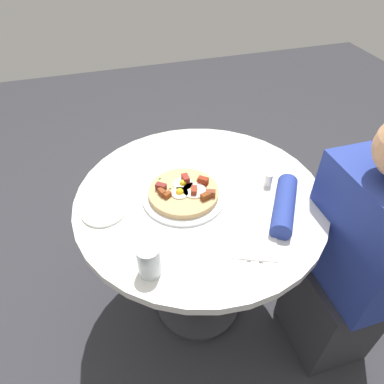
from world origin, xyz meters
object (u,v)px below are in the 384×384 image
at_px(pizza_plate, 184,196).
at_px(salt_shaker, 268,180).
at_px(breakfast_pizza, 184,192).
at_px(knife, 249,237).
at_px(dining_table, 200,227).
at_px(bread_plate, 104,211).
at_px(person_seated, 349,268).
at_px(fork, 260,238).
at_px(water_glass, 149,260).

height_order(pizza_plate, salt_shaker, salt_shaker).
xyz_separation_m(pizza_plate, breakfast_pizza, (0.00, 0.00, 0.02)).
bearing_deg(knife, breakfast_pizza, 53.27).
height_order(dining_table, breakfast_pizza, breakfast_pizza).
bearing_deg(bread_plate, knife, 59.67).
height_order(person_seated, salt_shaker, person_seated).
bearing_deg(person_seated, salt_shaker, -142.41).
xyz_separation_m(dining_table, pizza_plate, (-0.01, -0.06, 0.18)).
bearing_deg(breakfast_pizza, dining_table, 84.05).
xyz_separation_m(pizza_plate, fork, (0.26, 0.18, 0.00)).
height_order(fork, salt_shaker, salt_shaker).
bearing_deg(breakfast_pizza, salt_shaker, 84.96).
distance_m(bread_plate, fork, 0.53).
bearing_deg(person_seated, pizza_plate, -120.57).
bearing_deg(dining_table, fork, 25.08).
bearing_deg(pizza_plate, salt_shaker, 84.86).
bearing_deg(pizza_plate, water_glass, -32.65).
bearing_deg(water_glass, fork, 93.11).
height_order(pizza_plate, water_glass, water_glass).
distance_m(fork, salt_shaker, 0.27).
distance_m(person_seated, water_glass, 0.76).
bearing_deg(fork, person_seated, -76.44).
distance_m(knife, salt_shaker, 0.28).
bearing_deg(pizza_plate, dining_table, 83.55).
distance_m(water_glass, salt_shaker, 0.55).
xyz_separation_m(pizza_plate, knife, (0.24, 0.14, 0.00)).
height_order(dining_table, fork, fork).
bearing_deg(fork, breakfast_pizza, 57.23).
bearing_deg(person_seated, breakfast_pizza, -120.60).
height_order(fork, water_glass, water_glass).
bearing_deg(salt_shaker, knife, -38.27).
xyz_separation_m(breakfast_pizza, knife, (0.24, 0.14, -0.02)).
relative_size(breakfast_pizza, knife, 1.38).
bearing_deg(breakfast_pizza, bread_plate, -91.20).
xyz_separation_m(dining_table, bread_plate, (-0.01, -0.34, 0.18)).
xyz_separation_m(breakfast_pizza, salt_shaker, (0.03, 0.31, 0.00)).
distance_m(knife, water_glass, 0.33).
bearing_deg(dining_table, breakfast_pizza, -95.95).
bearing_deg(person_seated, water_glass, -93.19).
bearing_deg(water_glass, bread_plate, -159.82).
relative_size(knife, salt_shaker, 3.33).
bearing_deg(pizza_plate, fork, 34.55).
distance_m(breakfast_pizza, knife, 0.28).
relative_size(bread_plate, water_glass, 1.44).
distance_m(dining_table, knife, 0.31).
relative_size(breakfast_pizza, fork, 1.38).
xyz_separation_m(dining_table, water_glass, (0.27, -0.24, 0.22)).
height_order(pizza_plate, bread_plate, pizza_plate).
relative_size(dining_table, knife, 5.00).
relative_size(pizza_plate, bread_plate, 1.97).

